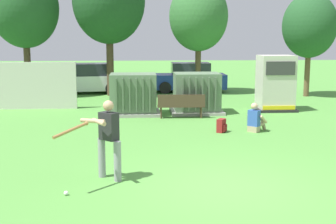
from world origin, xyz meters
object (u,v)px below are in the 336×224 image
(parked_car_leftmost, at_px, (87,79))
(parked_car_left_of_center, at_px, (188,78))
(batter, at_px, (107,136))
(sports_ball, at_px, (66,193))
(generator_enclosure, at_px, (275,83))
(transformer_west, at_px, (133,95))
(seated_spectator, at_px, (255,120))
(transformer_mid_west, at_px, (197,94))
(park_bench, at_px, (181,104))
(backpack, at_px, (222,126))

(parked_car_leftmost, xyz_separation_m, parked_car_left_of_center, (5.59, 0.36, 0.00))
(batter, bearing_deg, sports_ball, -129.30)
(generator_enclosure, xyz_separation_m, parked_car_left_of_center, (-2.91, 6.63, -0.38))
(parked_car_left_of_center, bearing_deg, sports_ball, -104.56)
(parked_car_leftmost, bearing_deg, transformer_west, -69.41)
(seated_spectator, height_order, parked_car_left_of_center, parked_car_left_of_center)
(transformer_west, xyz_separation_m, batter, (-0.47, -8.21, 0.19))
(transformer_mid_west, bearing_deg, park_bench, -122.67)
(batter, xyz_separation_m, sports_ball, (-0.76, -0.93, -0.93))
(sports_ball, distance_m, parked_car_left_of_center, 16.92)
(transformer_west, bearing_deg, generator_enclosure, 5.68)
(park_bench, bearing_deg, parked_car_left_of_center, 81.74)
(transformer_west, xyz_separation_m, parked_car_leftmost, (-2.58, 6.86, -0.04))
(transformer_west, relative_size, parked_car_leftmost, 0.48)
(generator_enclosure, bearing_deg, backpack, -125.98)
(transformer_west, xyz_separation_m, parked_car_left_of_center, (3.01, 7.22, -0.04))
(transformer_mid_west, xyz_separation_m, park_bench, (-0.74, -1.15, -0.25))
(generator_enclosure, bearing_deg, sports_ball, -126.33)
(parked_car_left_of_center, bearing_deg, seated_spectator, -84.66)
(transformer_west, height_order, generator_enclosure, generator_enclosure)
(transformer_mid_west, bearing_deg, seated_spectator, -68.49)
(transformer_mid_west, distance_m, sports_ball, 10.08)
(transformer_west, relative_size, park_bench, 1.16)
(transformer_west, distance_m, backpack, 4.64)
(sports_ball, xyz_separation_m, parked_car_left_of_center, (4.25, 16.36, 0.71))
(park_bench, distance_m, parked_car_leftmost, 9.00)
(park_bench, height_order, batter, batter)
(transformer_mid_west, distance_m, batter, 8.92)
(transformer_mid_west, distance_m, seated_spectator, 3.99)
(backpack, relative_size, parked_car_leftmost, 0.10)
(seated_spectator, xyz_separation_m, backpack, (-1.13, -0.06, -0.16))
(seated_spectator, bearing_deg, generator_enclosure, 65.16)
(generator_enclosure, bearing_deg, seated_spectator, -114.84)
(transformer_west, bearing_deg, backpack, -51.15)
(transformer_west, distance_m, sports_ball, 9.26)
(backpack, bearing_deg, parked_car_left_of_center, 89.35)
(generator_enclosure, xyz_separation_m, backpack, (-3.03, -4.18, -0.92))
(backpack, height_order, parked_car_leftmost, parked_car_leftmost)
(backpack, bearing_deg, batter, -126.02)
(seated_spectator, distance_m, parked_car_left_of_center, 10.80)
(seated_spectator, distance_m, parked_car_leftmost, 12.31)
(seated_spectator, bearing_deg, parked_car_left_of_center, 95.34)
(batter, bearing_deg, backpack, 53.98)
(transformer_west, relative_size, parked_car_left_of_center, 0.50)
(transformer_mid_west, height_order, backpack, transformer_mid_west)
(transformer_mid_west, relative_size, parked_car_left_of_center, 0.50)
(transformer_west, height_order, park_bench, transformer_west)
(transformer_mid_west, distance_m, backpack, 3.81)
(transformer_mid_west, relative_size, generator_enclosure, 0.91)
(generator_enclosure, relative_size, parked_car_left_of_center, 0.54)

